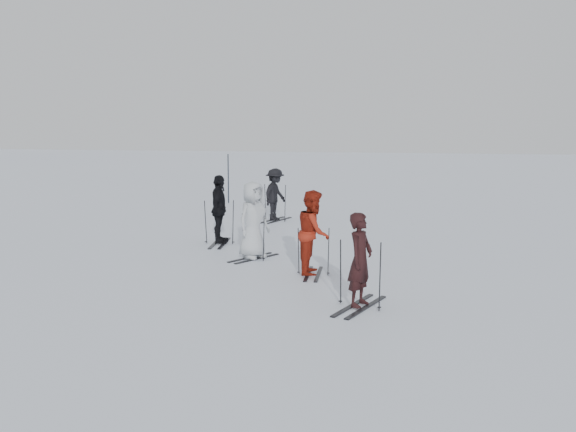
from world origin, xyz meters
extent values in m
plane|color=silver|center=(0.00, 0.00, 0.00)|extent=(120.00, 120.00, 0.00)
imported|color=black|center=(2.45, -3.77, 0.89)|extent=(0.61, 0.75, 1.79)
imported|color=maroon|center=(1.12, -1.36, 0.97)|extent=(0.81, 1.00, 1.94)
imported|color=#ADB3B7|center=(-0.71, 0.05, 0.99)|extent=(1.01, 1.15, 1.97)
imported|color=black|center=(-2.22, 1.82, 0.98)|extent=(0.64, 1.21, 1.97)
imported|color=black|center=(-1.68, 6.48, 0.92)|extent=(0.99, 1.34, 1.84)
cylinder|color=black|center=(-4.85, 10.97, 1.07)|extent=(0.06, 0.06, 2.14)
camera|label=1|loc=(3.65, -15.65, 3.49)|focal=40.00mm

